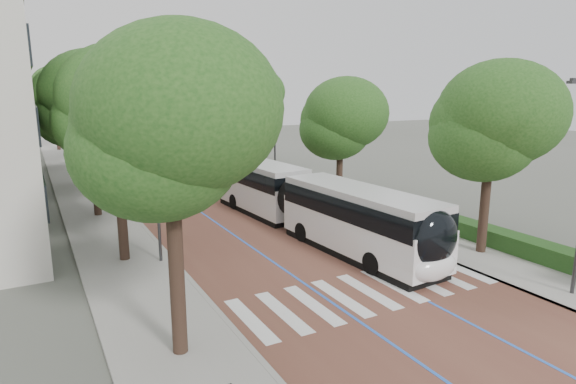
% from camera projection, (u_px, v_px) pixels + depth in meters
% --- Properties ---
extents(ground, '(160.00, 160.00, 0.00)m').
position_uv_depth(ground, '(380.00, 303.00, 17.75)').
color(ground, '#51544C').
rests_on(ground, ground).
extents(road, '(11.00, 140.00, 0.02)m').
position_uv_depth(road, '(144.00, 162.00, 52.15)').
color(road, brown).
rests_on(road, ground).
extents(sidewalk_left, '(4.00, 140.00, 0.12)m').
position_uv_depth(sidewalk_left, '(69.00, 166.00, 48.65)').
color(sidewalk_left, gray).
rests_on(sidewalk_left, ground).
extents(sidewalk_right, '(4.00, 140.00, 0.12)m').
position_uv_depth(sidewalk_right, '(210.00, 157.00, 55.63)').
color(sidewalk_right, gray).
rests_on(sidewalk_right, ground).
extents(kerb_left, '(0.20, 140.00, 0.14)m').
position_uv_depth(kerb_left, '(89.00, 165.00, 49.53)').
color(kerb_left, gray).
rests_on(kerb_left, ground).
extents(kerb_right, '(0.20, 140.00, 0.14)m').
position_uv_depth(kerb_right, '(194.00, 158.00, 54.74)').
color(kerb_right, gray).
rests_on(kerb_right, ground).
extents(zebra_crossing, '(10.55, 3.60, 0.01)m').
position_uv_depth(zebra_crossing, '(368.00, 291.00, 18.70)').
color(zebra_crossing, silver).
rests_on(zebra_crossing, ground).
extents(lane_line_left, '(0.12, 126.00, 0.01)m').
position_uv_depth(lane_line_left, '(129.00, 162.00, 51.40)').
color(lane_line_left, blue).
rests_on(lane_line_left, road).
extents(lane_line_right, '(0.12, 126.00, 0.01)m').
position_uv_depth(lane_line_right, '(159.00, 160.00, 52.89)').
color(lane_line_right, blue).
rests_on(lane_line_right, road).
extents(hedge, '(1.20, 14.00, 0.80)m').
position_uv_depth(hedge, '(539.00, 251.00, 21.87)').
color(hedge, '#1A4217').
rests_on(hedge, sidewalk_right).
extents(streetlight_far, '(1.82, 0.20, 8.00)m').
position_uv_depth(streetlight_far, '(273.00, 126.00, 38.74)').
color(streetlight_far, '#333335').
rests_on(streetlight_far, sidewalk_right).
extents(lamp_post_left, '(0.14, 0.14, 8.00)m').
position_uv_depth(lamp_post_left, '(156.00, 173.00, 20.93)').
color(lamp_post_left, '#333335').
rests_on(lamp_post_left, sidewalk_left).
extents(trees_left, '(6.41, 60.56, 9.99)m').
position_uv_depth(trees_left, '(75.00, 103.00, 35.64)').
color(trees_left, black).
rests_on(trees_left, ground).
extents(trees_right, '(5.98, 47.82, 9.01)m').
position_uv_depth(trees_right, '(281.00, 109.00, 39.44)').
color(trees_right, black).
rests_on(trees_right, ground).
extents(lead_bus, '(3.63, 18.51, 3.20)m').
position_uv_depth(lead_bus, '(312.00, 205.00, 25.75)').
color(lead_bus, black).
rests_on(lead_bus, ground).
extents(bus_queued_0, '(2.60, 12.41, 3.20)m').
position_uv_depth(bus_queued_0, '(219.00, 165.00, 39.55)').
color(bus_queued_0, white).
rests_on(bus_queued_0, ground).
extents(bus_queued_1, '(3.15, 12.51, 3.20)m').
position_uv_depth(bus_queued_1, '(172.00, 147.00, 51.33)').
color(bus_queued_1, white).
rests_on(bus_queued_1, ground).
extents(bus_queued_2, '(2.92, 12.47, 3.20)m').
position_uv_depth(bus_queued_2, '(147.00, 137.00, 62.37)').
color(bus_queued_2, white).
rests_on(bus_queued_2, ground).
extents(bus_queued_3, '(2.82, 12.45, 3.20)m').
position_uv_depth(bus_queued_3, '(129.00, 130.00, 73.40)').
color(bus_queued_3, white).
rests_on(bus_queued_3, ground).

